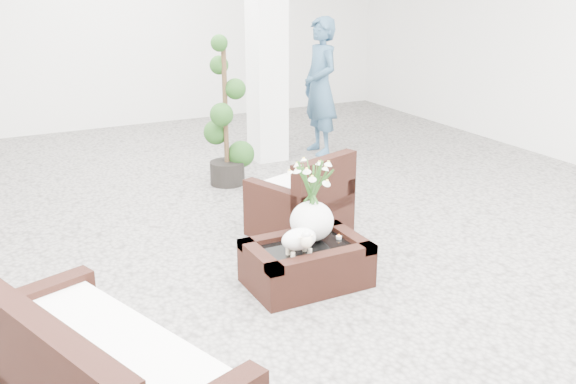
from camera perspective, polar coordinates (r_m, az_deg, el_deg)
name	(u,v)px	position (r m, az deg, el deg)	size (l,w,h in m)	color
ground	(283,258)	(5.51, -0.48, -5.80)	(11.00, 11.00, 0.00)	gray
column	(266,19)	(8.07, -1.91, 15.01)	(0.40, 0.40, 3.50)	white
coffee_table	(306,265)	(5.02, 1.63, -6.47)	(0.90, 0.60, 0.31)	black
sheep_figurine	(299,242)	(4.78, 0.97, -4.39)	(0.28, 0.23, 0.21)	white
planter_narcissus	(312,191)	(4.93, 2.15, 0.05)	(0.44, 0.44, 0.80)	white
tealight	(339,237)	(5.10, 4.50, -3.97)	(0.04, 0.04, 0.03)	white
armchair	(299,193)	(5.86, 1.01, -0.12)	(0.74, 0.71, 0.79)	black
loveseat	(101,364)	(3.50, -16.17, -14.36)	(1.63, 0.78, 0.87)	black
topiary	(225,113)	(7.20, -5.53, 6.93)	(0.44, 0.44, 1.64)	#1B3F14
shopper	(320,87)	(8.46, 2.87, 9.25)	(0.64, 0.42, 1.76)	#325470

